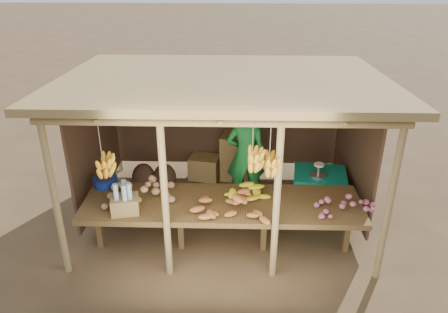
{
  "coord_description": "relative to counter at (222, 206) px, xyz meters",
  "views": [
    {
      "loc": [
        0.17,
        -6.17,
        4.03
      ],
      "look_at": [
        0.0,
        0.0,
        1.05
      ],
      "focal_mm": 35.0,
      "sensor_mm": 36.0,
      "label": 1
    }
  ],
  "objects": [
    {
      "name": "sweet_potato_heap",
      "position": [
        0.12,
        -0.25,
        0.24
      ],
      "size": [
        0.98,
        0.61,
        0.36
      ],
      "primitive_type": null,
      "rotation": [
        0.0,
        0.0,
        0.04
      ],
      "color": "#AE612C",
      "rests_on": "counter"
    },
    {
      "name": "stall_structure",
      "position": [
        -0.07,
        0.89,
        1.18
      ],
      "size": [
        4.7,
        3.5,
        2.43
      ],
      "color": "#9F8352",
      "rests_on": "ground"
    },
    {
      "name": "tomato_basin",
      "position": [
        -1.76,
        0.44,
        0.14
      ],
      "size": [
        0.36,
        0.36,
        0.19
      ],
      "rotation": [
        0.0,
        0.0,
        0.01
      ],
      "color": "navy",
      "rests_on": "counter"
    },
    {
      "name": "tarp_crate",
      "position": [
        1.54,
        0.99,
        -0.33
      ],
      "size": [
        0.91,
        0.82,
        0.99
      ],
      "color": "brown",
      "rests_on": "ground"
    },
    {
      "name": "carton_stack",
      "position": [
        -0.0,
        2.15,
        -0.35
      ],
      "size": [
        1.23,
        0.55,
        0.87
      ],
      "color": "olive",
      "rests_on": "ground"
    },
    {
      "name": "burlap_sacks",
      "position": [
        -1.3,
        1.75,
        -0.49
      ],
      "size": [
        0.81,
        0.43,
        0.58
      ],
      "color": "#4A3222",
      "rests_on": "ground"
    },
    {
      "name": "potato_heap",
      "position": [
        -1.2,
        0.05,
        0.25
      ],
      "size": [
        1.17,
        0.81,
        0.37
      ],
      "primitive_type": null,
      "rotation": [
        0.0,
        0.0,
        -0.15
      ],
      "color": "#98724E",
      "rests_on": "counter"
    },
    {
      "name": "vendor",
      "position": [
        0.35,
        1.32,
        0.16
      ],
      "size": [
        0.68,
        0.48,
        1.8
      ],
      "primitive_type": "imported",
      "rotation": [
        0.0,
        0.0,
        3.21
      ],
      "color": "#1B7C32",
      "rests_on": "ground"
    },
    {
      "name": "bottle_box",
      "position": [
        -1.29,
        -0.29,
        0.24
      ],
      "size": [
        0.41,
        0.35,
        0.46
      ],
      "color": "olive",
      "rests_on": "counter"
    },
    {
      "name": "onion_heap",
      "position": [
        1.68,
        -0.22,
        0.24
      ],
      "size": [
        0.85,
        0.58,
        0.36
      ],
      "primitive_type": null,
      "rotation": [
        0.0,
        0.0,
        0.15
      ],
      "color": "#AD5468",
      "rests_on": "counter"
    },
    {
      "name": "ground",
      "position": [
        -0.0,
        0.95,
        -0.74
      ],
      "size": [
        60.0,
        60.0,
        0.0
      ],
      "primitive_type": "plane",
      "color": "brown",
      "rests_on": "ground"
    },
    {
      "name": "counter",
      "position": [
        0.0,
        0.0,
        0.0
      ],
      "size": [
        3.9,
        1.05,
        0.8
      ],
      "color": "brown",
      "rests_on": "ground"
    },
    {
      "name": "banana_pile",
      "position": [
        0.26,
        0.15,
        0.24
      ],
      "size": [
        0.73,
        0.58,
        0.35
      ],
      "primitive_type": null,
      "rotation": [
        0.0,
        0.0,
        -0.35
      ],
      "color": "yellow",
      "rests_on": "counter"
    }
  ]
}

